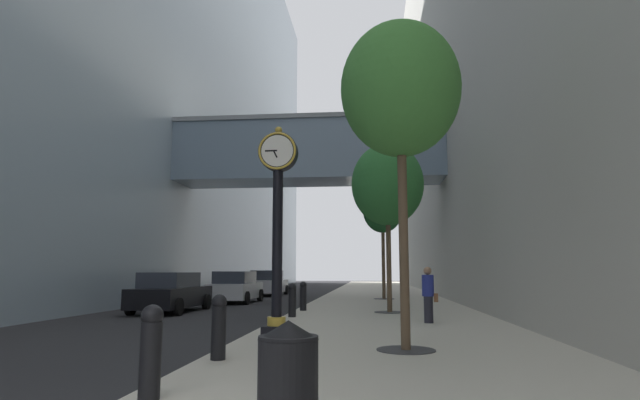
% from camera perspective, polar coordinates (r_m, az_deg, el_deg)
% --- Properties ---
extents(ground_plane, '(110.00, 110.00, 0.00)m').
position_cam_1_polar(ground_plane, '(30.25, 0.09, -10.85)').
color(ground_plane, '#262628').
rests_on(ground_plane, ground).
extents(sidewalk_right, '(6.84, 80.00, 0.14)m').
position_cam_1_polar(sidewalk_right, '(33.10, 6.62, -10.41)').
color(sidewalk_right, beige).
rests_on(sidewalk_right, ground).
extents(building_block_left, '(23.88, 80.00, 36.02)m').
position_cam_1_polar(building_block_left, '(39.82, -17.97, 16.82)').
color(building_block_left, '#93A8B7').
rests_on(building_block_left, ground).
extents(building_block_right, '(9.00, 80.00, 29.57)m').
position_cam_1_polar(building_block_right, '(36.57, 19.12, 13.77)').
color(building_block_right, '#B7B2A8').
rests_on(building_block_right, ground).
extents(street_clock, '(0.84, 0.55, 4.59)m').
position_cam_1_polar(street_clock, '(11.07, -4.69, -2.32)').
color(street_clock, black).
rests_on(street_clock, sidewalk_right).
extents(bollard_nearest, '(0.26, 0.26, 1.08)m').
position_cam_1_polar(bollard_nearest, '(6.61, -18.08, -15.31)').
color(bollard_nearest, black).
rests_on(bollard_nearest, sidewalk_right).
extents(bollard_second, '(0.26, 0.26, 1.08)m').
position_cam_1_polar(bollard_second, '(9.16, -11.06, -13.34)').
color(bollard_second, black).
rests_on(bollard_second, sidewalk_right).
extents(bollard_fourth, '(0.26, 0.26, 1.08)m').
position_cam_1_polar(bollard_fourth, '(14.45, -4.74, -11.36)').
color(bollard_fourth, black).
rests_on(bollard_fourth, sidewalk_right).
extents(bollard_fifth, '(0.26, 0.26, 1.08)m').
position_cam_1_polar(bollard_fifth, '(17.13, -3.07, -10.81)').
color(bollard_fifth, black).
rests_on(bollard_fifth, sidewalk_right).
extents(bollard_sixth, '(0.26, 0.26, 1.08)m').
position_cam_1_polar(bollard_sixth, '(19.82, -1.85, -10.41)').
color(bollard_sixth, black).
rests_on(bollard_sixth, sidewalk_right).
extents(street_tree_near, '(2.38, 2.38, 6.45)m').
position_cam_1_polar(street_tree_near, '(10.72, 8.81, 11.78)').
color(street_tree_near, '#333335').
rests_on(street_tree_near, sidewalk_right).
extents(street_tree_mid_near, '(2.66, 2.66, 6.18)m').
position_cam_1_polar(street_tree_mid_near, '(19.34, 7.42, 1.67)').
color(street_tree_mid_near, '#333335').
rests_on(street_tree_mid_near, sidewalk_right).
extents(street_tree_mid_far, '(2.13, 2.13, 5.95)m').
position_cam_1_polar(street_tree_mid_far, '(28.24, 6.89, -1.20)').
color(street_tree_mid_far, '#333335').
rests_on(street_tree_mid_far, sidewalk_right).
extents(trash_bin, '(0.53, 0.53, 1.05)m').
position_cam_1_polar(trash_bin, '(4.69, -3.54, -19.27)').
color(trash_bin, black).
rests_on(trash_bin, sidewalk_right).
extents(pedestrian_walking, '(0.48, 0.38, 1.59)m').
position_cam_1_polar(pedestrian_walking, '(15.45, 11.81, -10.01)').
color(pedestrian_walking, '#23232D').
rests_on(pedestrian_walking, sidewalk_right).
extents(car_black_near, '(2.05, 4.71, 1.55)m').
position_cam_1_polar(car_black_near, '(21.63, -16.03, -9.74)').
color(car_black_near, black).
rests_on(car_black_near, ground).
extents(car_silver_mid, '(2.17, 4.28, 1.59)m').
position_cam_1_polar(car_silver_mid, '(27.18, -9.26, -9.45)').
color(car_silver_mid, '#B7BABF').
rests_on(car_silver_mid, ground).
extents(car_white_far, '(2.19, 4.57, 1.64)m').
position_cam_1_polar(car_white_far, '(34.94, -5.76, -9.08)').
color(car_white_far, silver).
rests_on(car_white_far, ground).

